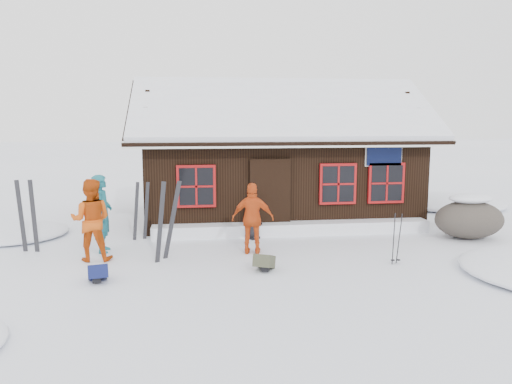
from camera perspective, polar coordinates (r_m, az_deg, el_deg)
ground at (r=11.37m, az=-1.01°, el=-7.66°), size 120.00×120.00×0.00m
mountain_hut at (r=16.14m, az=2.34°, el=2.83°), size 8.90×6.09×4.42m
snow_drift at (r=13.71m, az=4.21°, el=-4.13°), size 7.60×0.60×0.35m
snow_mounds at (r=13.41m, az=5.17°, el=-5.19°), size 20.60×13.20×0.48m
skier_teal at (r=12.33m, az=-17.15°, el=-2.36°), size 0.48×0.70×1.85m
skier_orange_left at (r=11.65m, az=-18.34°, el=-3.05°), size 0.91×0.72×1.84m
skier_orange_right at (r=11.62m, az=-0.36°, el=-3.06°), size 1.04×0.58×1.67m
skier_crouched at (r=13.13m, az=-0.36°, el=-2.97°), size 0.65×0.61×1.11m
boulder at (r=14.33m, az=23.18°, el=-2.76°), size 1.82×1.37×1.07m
ski_pair_left at (r=11.35m, az=-10.21°, el=-3.32°), size 0.62×0.44×1.82m
ski_pair_mid at (r=12.98m, az=-24.66°, el=-2.62°), size 0.48×0.11×1.78m
ski_pair_right at (r=13.35m, az=-12.99°, el=-2.22°), size 0.48×0.12×1.57m
ski_poles at (r=11.30m, az=15.75°, el=-5.25°), size 0.21×0.10×1.16m
backpack_blue at (r=10.29m, az=-17.61°, el=-9.04°), size 0.46×0.55×0.26m
backpack_olive at (r=10.51m, az=0.94°, el=-8.27°), size 0.53×0.59×0.26m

